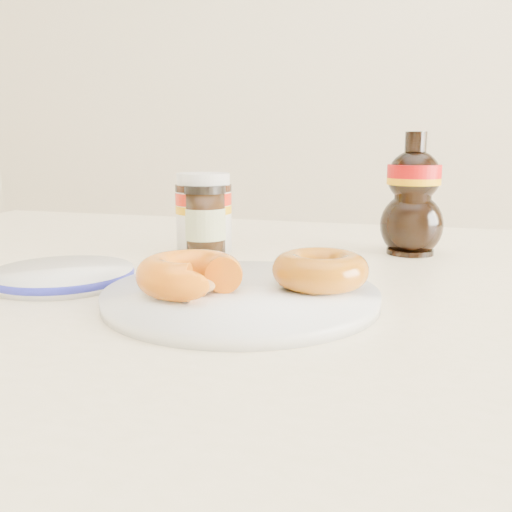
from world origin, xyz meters
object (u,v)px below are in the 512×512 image
(donut_bitten, at_px, (190,274))
(nutella_jar, at_px, (204,210))
(plate, at_px, (241,295))
(syrup_bottle, at_px, (413,194))
(blue_rim_saucer, at_px, (63,275))
(dark_jar, at_px, (205,221))
(donut_whole, at_px, (320,270))
(dining_table, at_px, (270,347))

(donut_bitten, height_order, nutella_jar, nutella_jar)
(plate, distance_m, donut_bitten, 0.05)
(nutella_jar, bearing_deg, syrup_bottle, 13.20)
(blue_rim_saucer, bearing_deg, dark_jar, 65.16)
(donut_whole, bearing_deg, donut_bitten, -153.72)
(dining_table, bearing_deg, dark_jar, 138.50)
(plate, bearing_deg, blue_rim_saucer, 174.58)
(dark_jar, relative_size, blue_rim_saucer, 0.61)
(dining_table, bearing_deg, blue_rim_saucer, -157.07)
(donut_bitten, bearing_deg, syrup_bottle, 47.83)
(plate, bearing_deg, dark_jar, 119.23)
(dining_table, distance_m, nutella_jar, 0.22)
(nutella_jar, bearing_deg, dining_table, -43.54)
(dining_table, height_order, donut_bitten, donut_bitten)
(dark_jar, bearing_deg, blue_rim_saucer, -114.84)
(donut_whole, bearing_deg, nutella_jar, 135.04)
(plate, distance_m, dark_jar, 0.25)
(syrup_bottle, height_order, blue_rim_saucer, syrup_bottle)
(donut_bitten, distance_m, dark_jar, 0.25)
(dining_table, relative_size, dark_jar, 15.14)
(plate, relative_size, dark_jar, 2.79)
(dark_jar, bearing_deg, donut_whole, -43.81)
(plate, relative_size, donut_bitten, 2.64)
(dining_table, relative_size, donut_whole, 15.22)
(nutella_jar, xyz_separation_m, blue_rim_saucer, (-0.08, -0.21, -0.05))
(dining_table, xyz_separation_m, syrup_bottle, (0.15, 0.18, 0.16))
(syrup_bottle, xyz_separation_m, dark_jar, (-0.26, -0.08, -0.04))
(dining_table, relative_size, blue_rim_saucer, 9.26)
(donut_bitten, height_order, blue_rim_saucer, donut_bitten)
(dining_table, height_order, plate, plate)
(dining_table, xyz_separation_m, plate, (0.00, -0.11, 0.09))
(donut_whole, xyz_separation_m, dark_jar, (-0.19, 0.18, 0.02))
(donut_whole, height_order, blue_rim_saucer, donut_whole)
(dark_jar, bearing_deg, dining_table, -41.50)
(nutella_jar, distance_m, syrup_bottle, 0.28)
(plate, height_order, donut_whole, donut_whole)
(dining_table, bearing_deg, syrup_bottle, 51.26)
(nutella_jar, bearing_deg, donut_bitten, -71.42)
(syrup_bottle, distance_m, dark_jar, 0.28)
(donut_bitten, height_order, dark_jar, dark_jar)
(dining_table, bearing_deg, nutella_jar, 136.46)
(dining_table, height_order, donut_whole, donut_whole)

